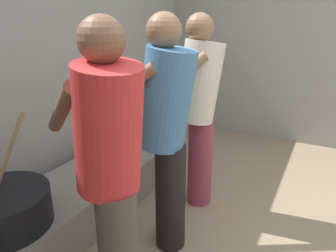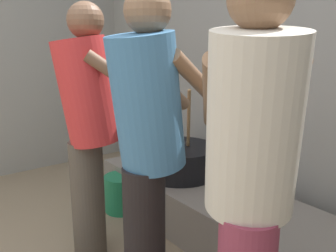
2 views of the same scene
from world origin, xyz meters
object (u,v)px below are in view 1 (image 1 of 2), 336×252
Objects in this scene: cooking_pot_main at (2,209)px; cook_in_red_shirt at (110,164)px; cook_in_cream_shirt at (198,103)px; cook_in_blue_shirt at (165,125)px.

cook_in_red_shirt is at bearing -83.01° from cooking_pot_main.
cook_in_cream_shirt is at bearing 2.06° from cook_in_red_shirt.
cooking_pot_main is at bearing 132.24° from cook_in_blue_shirt.
cook_in_red_shirt is at bearing -177.97° from cook_in_blue_shirt.
cook_in_blue_shirt is (0.66, -0.73, 0.43)m from cooking_pot_main.
cook_in_cream_shirt reaches higher than cooking_pot_main.
cooking_pot_main is 0.87m from cook_in_red_shirt.
cook_in_cream_shirt is (1.24, -0.71, 0.43)m from cooking_pot_main.
cooking_pot_main is 0.44× the size of cook_in_blue_shirt.
cooking_pot_main is at bearing 96.99° from cook_in_red_shirt.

